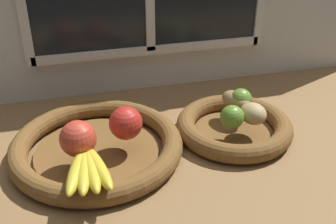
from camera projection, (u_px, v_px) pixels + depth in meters
ground_plane at (177, 144)px, 97.94cm from camera, size 140.00×90.00×3.00cm
fruit_bowl_left at (97, 146)px, 90.88cm from camera, size 38.12×38.12×4.42cm
fruit_bowl_right at (234, 127)px, 98.06cm from camera, size 27.57×27.57×4.42cm
apple_red_right at (126, 123)px, 87.89cm from camera, size 7.26×7.26×7.26cm
apple_red_front at (78, 139)px, 82.44cm from camera, size 7.49×7.49×7.49cm
banana_bunch_front at (88, 167)px, 78.02cm from camera, size 10.22×16.65×2.87cm
potato_back at (236, 101)px, 99.66cm from camera, size 7.85×9.46×4.47cm
potato_small at (253, 114)px, 93.80cm from camera, size 7.48×8.04×4.89cm
lime_near at (232, 117)px, 91.94cm from camera, size 5.40×5.40×5.40cm
lime_far at (241, 100)px, 99.23cm from camera, size 5.39×5.39×5.39cm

